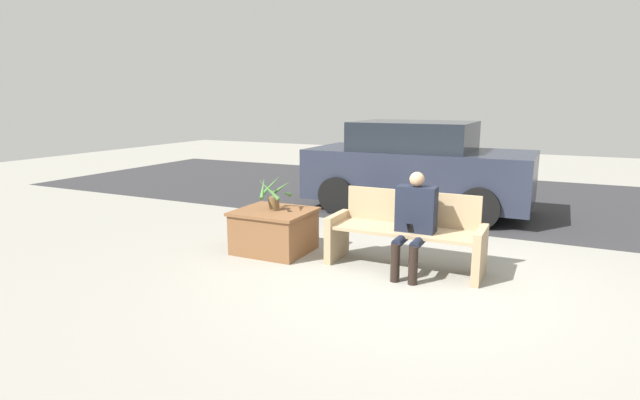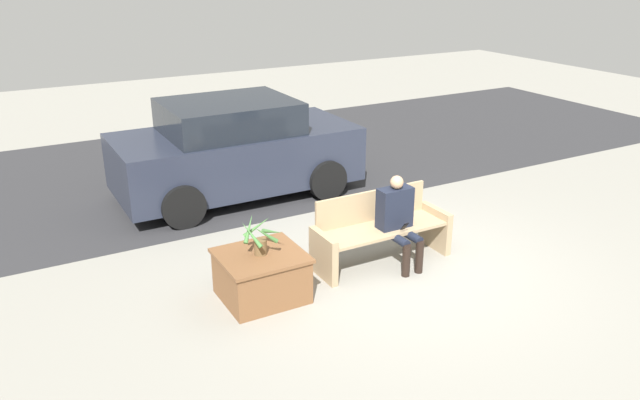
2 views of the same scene
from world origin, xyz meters
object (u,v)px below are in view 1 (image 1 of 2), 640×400
at_px(planter_box, 274,229).
at_px(parked_car, 417,167).
at_px(bench, 406,232).
at_px(person_seated, 414,218).
at_px(potted_plant, 274,195).

xyz_separation_m(planter_box, parked_car, (1.03, 3.33, 0.49)).
distance_m(bench, person_seated, 0.34).
bearing_deg(person_seated, parked_car, 104.49).
height_order(planter_box, parked_car, parked_car).
height_order(person_seated, parked_car, parked_car).
bearing_deg(bench, planter_box, -175.18).
relative_size(bench, person_seated, 1.55).
distance_m(bench, parked_car, 3.29).
bearing_deg(bench, parked_car, 102.85).
xyz_separation_m(potted_plant, parked_car, (1.03, 3.32, 0.03)).
distance_m(person_seated, parked_car, 3.49).
height_order(bench, person_seated, person_seated).
height_order(bench, parked_car, parked_car).
bearing_deg(parked_car, person_seated, -75.51).
bearing_deg(potted_plant, bench, 4.52).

